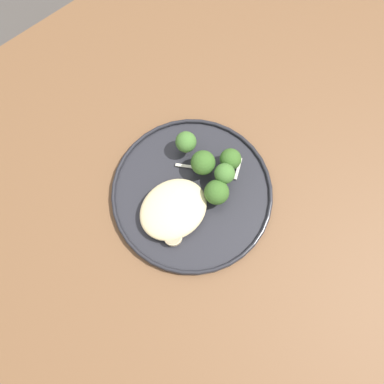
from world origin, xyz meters
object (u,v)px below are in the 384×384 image
at_px(broccoli_floret_rear_charred, 230,159).
at_px(broccoli_floret_front_edge, 224,173).
at_px(dinner_plate, 192,194).
at_px(seared_scallop_right_edge, 186,218).
at_px(seared_scallop_center_golden, 173,237).
at_px(seared_scallop_large_seared, 172,217).
at_px(seared_scallop_tiny_bay, 181,206).
at_px(broccoli_floret_center_pile, 217,192).
at_px(broccoli_floret_left_leaning, 186,142).
at_px(broccoli_floret_small_sprig, 203,163).

bearing_deg(broccoli_floret_rear_charred, broccoli_floret_front_edge, -153.34).
xyz_separation_m(dinner_plate, broccoli_floret_rear_charred, (0.09, 0.00, 0.03)).
bearing_deg(seared_scallop_right_edge, seared_scallop_center_golden, -162.99).
bearing_deg(dinner_plate, broccoli_floret_front_edge, -12.61).
distance_m(seared_scallop_large_seared, seared_scallop_tiny_bay, 0.02).
distance_m(seared_scallop_right_edge, broccoli_floret_center_pile, 0.07).
bearing_deg(broccoli_floret_front_edge, dinner_plate, 167.39).
distance_m(seared_scallop_center_golden, broccoli_floret_front_edge, 0.14).
height_order(dinner_plate, broccoli_floret_center_pile, broccoli_floret_center_pile).
relative_size(seared_scallop_right_edge, broccoli_floret_left_leaning, 0.53).
relative_size(seared_scallop_large_seared, seared_scallop_tiny_bay, 1.07).
bearing_deg(seared_scallop_large_seared, seared_scallop_center_golden, -124.79).
height_order(seared_scallop_center_golden, seared_scallop_tiny_bay, seared_scallop_center_golden).
height_order(seared_scallop_large_seared, broccoli_floret_front_edge, broccoli_floret_front_edge).
bearing_deg(seared_scallop_center_golden, broccoli_floret_left_leaning, 44.10).
bearing_deg(seared_scallop_right_edge, seared_scallop_tiny_bay, 75.34).
height_order(broccoli_floret_rear_charred, broccoli_floret_left_leaning, broccoli_floret_left_leaning).
bearing_deg(broccoli_floret_front_edge, broccoli_floret_small_sprig, 113.79).
bearing_deg(seared_scallop_large_seared, broccoli_floret_front_edge, 0.28).
bearing_deg(broccoli_floret_center_pile, seared_scallop_tiny_bay, 158.39).
bearing_deg(dinner_plate, broccoli_floret_left_leaning, 58.55).
height_order(seared_scallop_tiny_bay, broccoli_floret_small_sprig, broccoli_floret_small_sprig).
distance_m(dinner_plate, seared_scallop_large_seared, 0.06).
distance_m(seared_scallop_right_edge, broccoli_floret_small_sprig, 0.10).
bearing_deg(broccoli_floret_small_sprig, broccoli_floret_rear_charred, -28.33).
height_order(seared_scallop_right_edge, broccoli_floret_left_leaning, broccoli_floret_left_leaning).
height_order(broccoli_floret_front_edge, broccoli_floret_rear_charred, broccoli_floret_front_edge).
xyz_separation_m(broccoli_floret_front_edge, broccoli_floret_small_sprig, (-0.02, 0.04, -0.01)).
relative_size(seared_scallop_right_edge, broccoli_floret_center_pile, 0.55).
distance_m(seared_scallop_tiny_bay, broccoli_floret_front_edge, 0.10).
height_order(seared_scallop_tiny_bay, broccoli_floret_center_pile, broccoli_floret_center_pile).
bearing_deg(broccoli_floret_rear_charred, seared_scallop_tiny_bay, -175.91).
xyz_separation_m(seared_scallop_center_golden, broccoli_floret_rear_charred, (0.16, 0.04, 0.02)).
height_order(seared_scallop_center_golden, seared_scallop_large_seared, seared_scallop_center_golden).
relative_size(seared_scallop_right_edge, broccoli_floret_small_sprig, 0.52).
distance_m(seared_scallop_right_edge, broccoli_floret_front_edge, 0.10).
relative_size(dinner_plate, broccoli_floret_rear_charred, 5.68).
relative_size(seared_scallop_right_edge, seared_scallop_tiny_bay, 1.01).
bearing_deg(broccoli_floret_left_leaning, seared_scallop_right_edge, -128.03).
bearing_deg(broccoli_floret_left_leaning, broccoli_floret_front_edge, -80.52).
bearing_deg(seared_scallop_tiny_bay, broccoli_floret_front_edge, -3.45).
bearing_deg(seared_scallop_large_seared, broccoli_floret_center_pile, -11.98).
distance_m(dinner_plate, broccoli_floret_rear_charred, 0.09).
bearing_deg(dinner_plate, seared_scallop_right_edge, -139.59).
xyz_separation_m(seared_scallop_right_edge, broccoli_floret_left_leaning, (0.08, 0.11, 0.02)).
height_order(seared_scallop_center_golden, broccoli_floret_small_sprig, broccoli_floret_small_sprig).
bearing_deg(broccoli_floret_small_sprig, broccoli_floret_front_edge, -66.21).
relative_size(seared_scallop_large_seared, broccoli_floret_front_edge, 0.53).
distance_m(seared_scallop_center_golden, seared_scallop_large_seared, 0.04).
distance_m(dinner_plate, seared_scallop_tiny_bay, 0.03).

